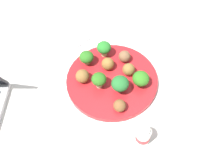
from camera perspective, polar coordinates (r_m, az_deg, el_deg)
The scene contains 16 objects.
ground_plane at distance 0.79m, azimuth -0.00°, elevation -1.55°, with size 4.00×4.00×0.00m, color silver.
plate at distance 0.78m, azimuth -0.00°, elevation -1.22°, with size 0.28×0.28×0.02m, color red.
broccoli_floret_back_right at distance 0.79m, azimuth -5.72°, elevation 3.88°, with size 0.04×0.04×0.05m.
broccoli_floret_near_rim at distance 0.74m, azimuth 6.49°, elevation -0.92°, with size 0.05×0.05×0.05m.
broccoli_floret_front_left at distance 0.73m, azimuth -2.95°, elevation -1.15°, with size 0.04×0.04×0.05m.
broccoli_floret_front_right at distance 0.72m, azimuth 1.55°, elevation -2.20°, with size 0.05×0.05×0.06m.
broccoli_floret_back_left at distance 0.81m, azimuth -1.81°, elevation 6.00°, with size 0.05×0.05×0.05m.
meatball_mid_left at distance 0.70m, azimuth 1.73°, elevation -6.99°, with size 0.04×0.04×0.04m, color brown.
meatball_front_right at distance 0.81m, azimuth 2.83°, elevation 4.08°, with size 0.04×0.04×0.04m, color brown.
meatball_front_left at distance 0.79m, azimuth -0.95°, elevation 2.42°, with size 0.04×0.04×0.04m, color brown.
meatball_near_rim at distance 0.76m, azimuth -6.64°, elevation -0.37°, with size 0.04×0.04×0.04m, color brown.
meatball_back_left at distance 0.77m, azimuth 3.77°, elevation 1.15°, with size 0.04×0.04×0.04m, color brown.
napkin at distance 0.94m, azimuth -8.01°, elevation 9.45°, with size 0.17×0.12×0.01m, color white.
fork at distance 0.93m, azimuth -6.86°, elevation 9.74°, with size 0.12×0.03×0.01m.
knife at distance 0.93m, azimuth -8.93°, elevation 9.03°, with size 0.15×0.02×0.01m.
yogurt_bottle at distance 0.67m, azimuth 7.00°, elevation -13.47°, with size 0.04×0.04×0.07m.
Camera 1 is at (0.40, -0.21, 0.65)m, focal length 40.68 mm.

